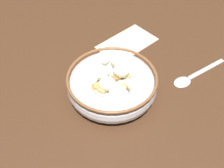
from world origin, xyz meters
The scene contains 4 objects.
ground_plane centered at (0.00, 0.00, -1.00)cm, with size 93.40×93.40×2.00cm, color #472B19.
cereal_bowl centered at (0.03, 0.01, 2.93)cm, with size 18.82×18.82×5.60cm.
spoon centered at (-18.12, 0.78, 0.34)cm, with size 15.26×6.32×0.80cm.
folded_napkin centered at (-8.69, -15.21, 0.15)cm, with size 14.66×8.79×0.30cm, color beige.
Camera 1 is at (11.85, 39.00, 46.77)cm, focal length 45.91 mm.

